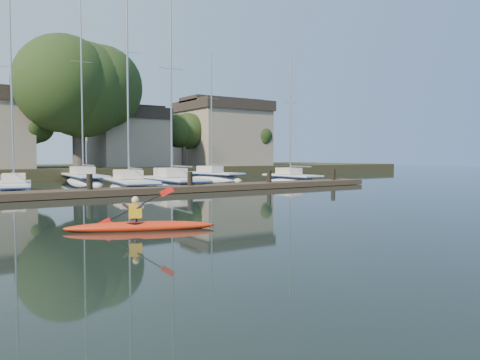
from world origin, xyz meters
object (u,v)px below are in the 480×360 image
sailboat_2 (130,192)px  sailboat_6 (84,185)px  sailboat_3 (173,190)px  dock (143,190)px  kayak (140,224)px  sailboat_7 (213,181)px  sailboat_4 (292,184)px  sailboat_1 (14,195)px

sailboat_2 → sailboat_6: sailboat_6 is taller
sailboat_3 → sailboat_6: sailboat_6 is taller
dock → sailboat_2: sailboat_2 is taller
sailboat_3 → kayak: bearing=-116.1°
sailboat_2 → sailboat_7: bearing=43.7°
kayak → sailboat_7: bearing=78.0°
sailboat_6 → sailboat_2: bearing=-84.4°
sailboat_3 → sailboat_2: bearing=-178.6°
sailboat_4 → sailboat_7: size_ratio=0.88×
sailboat_6 → sailboat_4: bearing=-28.0°
sailboat_1 → sailboat_7: (17.80, 7.04, -0.02)m
sailboat_7 → kayak: bearing=-134.1°
sailboat_2 → sailboat_6: bearing=99.7°
sailboat_6 → sailboat_7: (11.40, -1.43, 0.00)m
kayak → dock: size_ratio=0.12×
sailboat_3 → sailboat_1: bearing=176.2°
sailboat_2 → sailboat_6: 9.51m
kayak → sailboat_6: sailboat_6 is taller
kayak → sailboat_2: sailboat_2 is taller
dock → sailboat_7: size_ratio=2.62×
kayak → sailboat_2: size_ratio=0.28×
kayak → sailboat_4: bearing=62.8°
dock → sailboat_3: bearing=47.2°
sailboat_3 → sailboat_6: (-3.44, 9.56, 0.01)m
kayak → sailboat_1: size_ratio=0.33×
sailboat_2 → sailboat_4: size_ratio=1.33×
dock → sailboat_1: size_ratio=2.66×
dock → sailboat_2: 4.36m
sailboat_2 → sailboat_3: bearing=6.5°
sailboat_1 → kayak: bearing=-77.3°
sailboat_1 → sailboat_6: size_ratio=0.76×
sailboat_2 → sailboat_4: sailboat_2 is taller
sailboat_4 → sailboat_7: 8.15m
dock → sailboat_1: 7.97m
dock → sailboat_6: bearing=88.1°
kayak → sailboat_7: size_ratio=0.33×
sailboat_1 → sailboat_3: size_ratio=0.90×
sailboat_4 → sailboat_6: 17.10m
sailboat_2 → dock: bearing=-93.1°
sailboat_6 → dock: bearing=-88.4°
sailboat_2 → sailboat_6: (-0.35, 9.50, -0.00)m
sailboat_3 → sailboat_4: size_ratio=1.23×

